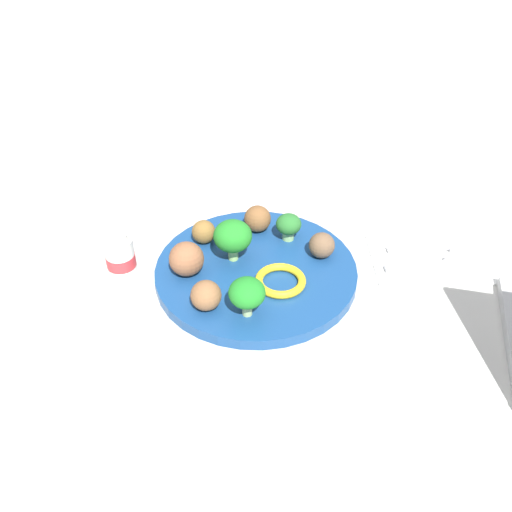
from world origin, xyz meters
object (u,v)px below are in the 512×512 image
at_px(meatball_front_right, 187,259).
at_px(meatball_center, 204,232).
at_px(broccoli_floret_mid_left, 233,236).
at_px(yogurt_bottle, 120,257).
at_px(meatball_mid_right, 206,295).
at_px(pepper_ring_front_right, 280,281).
at_px(fork, 433,247).
at_px(broccoli_floret_center, 289,225).
at_px(meatball_far_rim, 322,245).
at_px(napkin, 430,258).
at_px(broccoli_floret_mid_right, 247,293).
at_px(plate, 256,272).
at_px(knife, 439,262).
at_px(meatball_front_left, 258,219).

distance_m(meatball_front_right, meatball_center, 0.07).
xyz_separation_m(broccoli_floret_mid_left, yogurt_bottle, (-0.15, -0.01, -0.02)).
bearing_deg(meatball_mid_right, meatball_front_right, 110.69).
bearing_deg(pepper_ring_front_right, fork, 18.62).
bearing_deg(yogurt_bottle, broccoli_floret_center, 12.16).
bearing_deg(broccoli_floret_center, meatball_far_rim, -45.46).
bearing_deg(meatball_far_rim, napkin, 1.14).
relative_size(broccoli_floret_center, meatball_center, 1.19).
xyz_separation_m(broccoli_floret_center, meatball_center, (-0.12, 0.00, -0.01)).
bearing_deg(broccoli_floret_mid_right, fork, 25.63).
height_order(plate, broccoli_floret_mid_left, broccoli_floret_mid_left).
xyz_separation_m(meatball_center, yogurt_bottle, (-0.11, -0.05, -0.00)).
bearing_deg(meatball_front_right, yogurt_bottle, 168.45).
height_order(meatball_front_right, fork, meatball_front_right).
bearing_deg(knife, fork, 86.48).
bearing_deg(broccoli_floret_center, meatball_front_right, -154.35).
bearing_deg(broccoli_floret_mid_left, yogurt_bottle, -176.92).
height_order(broccoli_floret_mid_right, napkin, broccoli_floret_mid_right).
relative_size(plate, meatball_far_rim, 7.60).
distance_m(meatball_front_right, yogurt_bottle, 0.09).
bearing_deg(meatball_far_rim, plate, -167.40).
distance_m(meatball_far_rim, knife, 0.17).
height_order(pepper_ring_front_right, yogurt_bottle, yogurt_bottle).
relative_size(broccoli_floret_mid_right, napkin, 0.32).
xyz_separation_m(plate, meatball_front_left, (0.01, 0.09, 0.03)).
bearing_deg(knife, meatball_mid_right, -165.88).
distance_m(meatball_front_left, napkin, 0.26).
xyz_separation_m(meatball_front_left, yogurt_bottle, (-0.19, -0.08, -0.00)).
xyz_separation_m(broccoli_floret_mid_right, meatball_mid_right, (-0.05, 0.02, -0.02)).
height_order(broccoli_floret_mid_right, meatball_front_right, broccoli_floret_mid_right).
bearing_deg(meatball_front_right, fork, 7.64).
relative_size(broccoli_floret_mid_right, yogurt_bottle, 0.76).
bearing_deg(fork, yogurt_bottle, -176.27).
xyz_separation_m(napkin, fork, (0.01, 0.02, 0.00)).
bearing_deg(meatball_far_rim, pepper_ring_front_right, -137.84).
bearing_deg(yogurt_bottle, pepper_ring_front_right, -12.85).
bearing_deg(yogurt_bottle, meatball_front_left, 21.61).
bearing_deg(knife, plate, -178.56).
height_order(meatball_center, pepper_ring_front_right, meatball_center).
relative_size(meatball_far_rim, knife, 0.25).
distance_m(fork, knife, 0.04).
bearing_deg(broccoli_floret_mid_right, pepper_ring_front_right, 49.93).
bearing_deg(napkin, broccoli_floret_mid_right, -156.83).
bearing_deg(fork, napkin, -115.21).
bearing_deg(meatball_front_left, broccoli_floret_mid_left, -119.32).
relative_size(broccoli_floret_center, knife, 0.28).
xyz_separation_m(broccoli_floret_mid_left, meatball_center, (-0.04, 0.04, -0.02)).
relative_size(meatball_mid_right, fork, 0.33).
relative_size(broccoli_floret_mid_left, yogurt_bottle, 0.86).
bearing_deg(yogurt_bottle, meatball_far_rim, 1.61).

